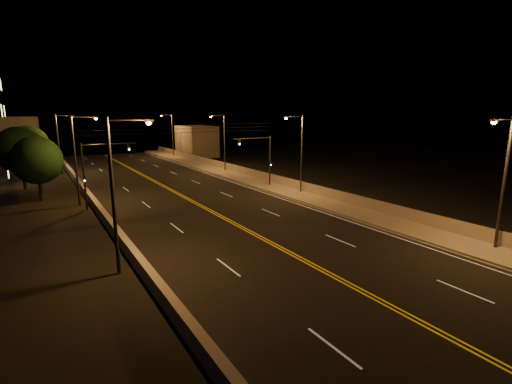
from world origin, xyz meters
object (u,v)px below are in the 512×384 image
streetlight_3 (171,132)px  streetlight_5 (78,154)px  streetlight_1 (300,149)px  tree_2 (29,145)px  streetlight_0 (503,176)px  streetlight_2 (223,139)px  streetlight_6 (60,140)px  tree_0 (37,160)px  tree_1 (20,150)px  traffic_signal_left (95,167)px  traffic_signal_right (263,156)px  streetlight_4 (118,185)px

streetlight_3 → streetlight_5: (-21.42, -35.94, 0.00)m
streetlight_1 → tree_2: bearing=130.9°
streetlight_3 → tree_2: streetlight_3 is taller
streetlight_0 → tree_2: streetlight_0 is taller
streetlight_5 → streetlight_2: bearing=28.8°
streetlight_5 → streetlight_6: same height
streetlight_6 → tree_0: 17.92m
streetlight_6 → tree_1: (-4.94, -9.73, -0.39)m
streetlight_5 → streetlight_6: bearing=90.0°
streetlight_3 → traffic_signal_left: (-20.33, -38.09, -1.13)m
streetlight_0 → streetlight_5: same height
streetlight_6 → tree_0: (-3.44, -17.57, -0.88)m
streetlight_2 → streetlight_3: same height
streetlight_6 → streetlight_5: bearing=-90.0°
tree_0 → streetlight_6: bearing=78.9°
streetlight_6 → tree_0: bearing=-101.1°
streetlight_2 → tree_2: size_ratio=1.21×
streetlight_6 → tree_0: streetlight_6 is taller
streetlight_0 → tree_0: (-24.86, 32.53, -0.88)m
tree_0 → traffic_signal_right: bearing=-15.9°
streetlight_2 → streetlight_4: size_ratio=1.00×
traffic_signal_right → traffic_signal_left: 18.84m
streetlight_3 → tree_1: 35.39m
tree_0 → tree_2: size_ratio=0.92×
streetlight_6 → tree_1: streetlight_6 is taller
tree_2 → streetlight_4: bearing=-84.3°
streetlight_5 → traffic_signal_left: size_ratio=1.39×
streetlight_4 → tree_2: streetlight_4 is taller
streetlight_2 → streetlight_6: (-21.42, 10.31, 0.00)m
streetlight_2 → streetlight_3: 24.19m
streetlight_2 → tree_1: 26.37m
streetlight_5 → traffic_signal_left: bearing=-63.1°
streetlight_2 → traffic_signal_right: size_ratio=1.39×
streetlight_4 → traffic_signal_right: size_ratio=1.39×
streetlight_1 → traffic_signal_left: bearing=165.8°
streetlight_2 → tree_2: 27.49m
tree_0 → streetlight_5: bearing=-52.6°
streetlight_0 → traffic_signal_right: (-1.49, 25.89, -1.13)m
streetlight_6 → streetlight_4: bearing=-90.0°
streetlight_3 → tree_0: 40.09m
streetlight_0 → tree_1: size_ratio=1.18×
streetlight_6 → traffic_signal_left: (1.09, -24.21, -1.13)m
streetlight_4 → tree_0: 23.40m
traffic_signal_right → tree_2: bearing=134.7°
traffic_signal_right → tree_0: 24.30m
streetlight_0 → tree_1: streetlight_0 is taller
streetlight_0 → streetlight_6: 54.49m
streetlight_0 → tree_1: (-26.36, 40.37, -0.39)m
streetlight_6 → streetlight_1: bearing=-53.9°
tree_0 → tree_1: bearing=100.8°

